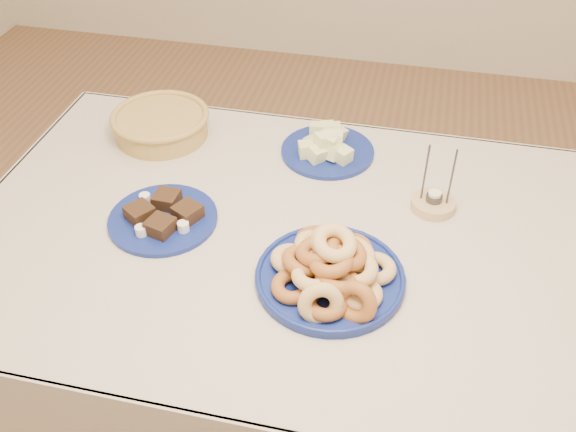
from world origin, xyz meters
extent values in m
plane|color=brown|center=(0.00, 0.00, 0.00)|extent=(5.00, 5.00, 0.00)
cylinder|color=brown|center=(-0.70, 0.40, 0.36)|extent=(0.06, 0.06, 0.72)
cylinder|color=brown|center=(0.70, 0.40, 0.36)|extent=(0.06, 0.06, 0.72)
cylinder|color=brown|center=(-0.70, -0.40, 0.36)|extent=(0.06, 0.06, 0.72)
cube|color=beige|center=(0.00, 0.00, 0.74)|extent=(1.70, 1.10, 0.02)
cube|color=beige|center=(0.00, 0.55, 0.61)|extent=(1.70, 0.01, 0.28)
cube|color=beige|center=(-0.85, 0.00, 0.61)|extent=(0.01, 1.10, 0.28)
cylinder|color=navy|center=(0.12, -0.14, 0.76)|extent=(0.40, 0.40, 0.02)
torus|color=navy|center=(0.12, -0.14, 0.77)|extent=(0.40, 0.40, 0.01)
torus|color=tan|center=(0.22, -0.11, 0.78)|extent=(0.12, 0.12, 0.03)
torus|color=brown|center=(0.16, -0.05, 0.78)|extent=(0.13, 0.13, 0.04)
torus|color=brown|center=(0.07, -0.05, 0.78)|extent=(0.14, 0.14, 0.04)
torus|color=tan|center=(0.03, -0.13, 0.78)|extent=(0.14, 0.14, 0.04)
torus|color=brown|center=(0.05, -0.21, 0.78)|extent=(0.15, 0.15, 0.04)
torus|color=brown|center=(0.13, -0.24, 0.78)|extent=(0.12, 0.12, 0.04)
torus|color=tan|center=(0.20, -0.20, 0.78)|extent=(0.11, 0.11, 0.04)
torus|color=tan|center=(0.17, -0.11, 0.81)|extent=(0.11, 0.11, 0.06)
torus|color=brown|center=(0.12, -0.08, 0.81)|extent=(0.11, 0.11, 0.04)
torus|color=tan|center=(0.08, -0.11, 0.81)|extent=(0.13, 0.12, 0.06)
torus|color=brown|center=(0.06, -0.15, 0.81)|extent=(0.15, 0.15, 0.05)
torus|color=tan|center=(0.09, -0.20, 0.81)|extent=(0.13, 0.13, 0.04)
torus|color=brown|center=(0.15, -0.20, 0.81)|extent=(0.13, 0.13, 0.06)
torus|color=tan|center=(0.18, -0.16, 0.81)|extent=(0.15, 0.14, 0.05)
torus|color=brown|center=(0.15, -0.14, 0.85)|extent=(0.11, 0.11, 0.06)
torus|color=tan|center=(0.12, -0.11, 0.85)|extent=(0.13, 0.14, 0.06)
torus|color=brown|center=(0.09, -0.15, 0.85)|extent=(0.14, 0.13, 0.06)
torus|color=brown|center=(0.13, -0.17, 0.85)|extent=(0.11, 0.11, 0.04)
torus|color=tan|center=(0.13, -0.15, 0.87)|extent=(0.15, 0.15, 0.06)
torus|color=tan|center=(0.12, -0.26, 0.80)|extent=(0.12, 0.09, 0.11)
torus|color=brown|center=(0.19, -0.24, 0.80)|extent=(0.12, 0.09, 0.11)
cylinder|color=navy|center=(0.02, 0.37, 0.76)|extent=(0.31, 0.31, 0.01)
cube|color=#D0E490|center=(-0.02, 0.36, 0.79)|extent=(0.06, 0.06, 0.06)
cube|color=#D0E490|center=(0.00, 0.31, 0.79)|extent=(0.07, 0.06, 0.05)
cube|color=#D0E490|center=(0.01, 0.34, 0.82)|extent=(0.06, 0.06, 0.05)
cube|color=#D0E490|center=(0.04, 0.40, 0.82)|extent=(0.05, 0.05, 0.05)
cube|color=#D0E490|center=(0.01, 0.44, 0.79)|extent=(0.06, 0.06, 0.05)
cube|color=#D0E490|center=(0.05, 0.36, 0.82)|extent=(0.05, 0.05, 0.05)
cube|color=#D0E490|center=(-0.03, 0.33, 0.79)|extent=(0.05, 0.06, 0.04)
cube|color=#D0E490|center=(-0.02, 0.44, 0.79)|extent=(0.04, 0.05, 0.05)
cube|color=#D0E490|center=(0.08, 0.32, 0.79)|extent=(0.06, 0.06, 0.05)
cube|color=#D0E490|center=(0.05, 0.34, 0.79)|extent=(0.06, 0.07, 0.05)
cube|color=#D0E490|center=(0.03, 0.34, 0.82)|extent=(0.06, 0.06, 0.06)
cube|color=#D0E490|center=(0.05, 0.33, 0.79)|extent=(0.06, 0.07, 0.06)
cube|color=#D0E490|center=(0.04, 0.43, 0.79)|extent=(0.06, 0.06, 0.06)
cylinder|color=navy|center=(-0.34, -0.03, 0.76)|extent=(0.36, 0.36, 0.01)
cube|color=black|center=(-0.39, -0.04, 0.78)|extent=(0.09, 0.09, 0.04)
cube|color=black|center=(-0.32, -0.08, 0.78)|extent=(0.08, 0.08, 0.04)
cube|color=black|center=(-0.35, 0.02, 0.78)|extent=(0.07, 0.07, 0.04)
cube|color=black|center=(-0.27, -0.01, 0.78)|extent=(0.08, 0.08, 0.04)
cylinder|color=white|center=(-0.41, 0.02, 0.78)|extent=(0.04, 0.04, 0.02)
cylinder|color=white|center=(-0.37, -0.10, 0.78)|extent=(0.04, 0.04, 0.02)
cylinder|color=white|center=(-0.27, -0.06, 0.78)|extent=(0.04, 0.04, 0.02)
cylinder|color=olive|center=(-0.49, 0.36, 0.78)|extent=(0.31, 0.31, 0.07)
torus|color=olive|center=(-0.49, 0.36, 0.82)|extent=(0.33, 0.33, 0.02)
cylinder|color=tan|center=(0.34, 0.18, 0.76)|extent=(0.13, 0.13, 0.03)
cylinder|color=#3E3E43|center=(0.34, 0.18, 0.79)|extent=(0.05, 0.05, 0.02)
cylinder|color=white|center=(0.34, 0.18, 0.80)|extent=(0.04, 0.04, 0.01)
cylinder|color=#3E3E43|center=(0.31, 0.19, 0.86)|extent=(0.01, 0.01, 0.17)
cylinder|color=#3E3E43|center=(0.38, 0.18, 0.86)|extent=(0.01, 0.01, 0.17)
camera|label=1|loc=(0.26, -1.19, 1.84)|focal=40.00mm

